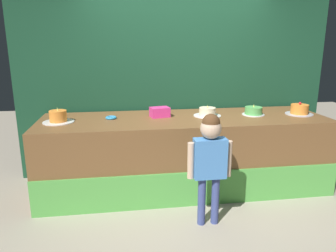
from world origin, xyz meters
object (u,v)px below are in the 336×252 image
object	(u,v)px
pink_box	(160,112)
cake_far_left	(58,117)
cake_far_right	(299,110)
cake_center_left	(207,112)
cake_center_right	(253,111)
child_figure	(210,155)
donut	(111,118)

from	to	relation	value
pink_box	cake_far_left	bearing A→B (deg)	-174.61
cake_far_left	cake_far_right	xyz separation A→B (m)	(3.01, -0.01, -0.00)
cake_center_left	cake_center_right	bearing A→B (deg)	-2.56
child_figure	cake_far_left	world-z (taller)	child_figure
donut	cake_far_right	xyz separation A→B (m)	(2.41, -0.10, 0.04)
donut	cake_center_right	world-z (taller)	cake_center_right
cake_far_left	cake_far_right	size ratio (longest dim) A/B	1.03
child_figure	cake_center_left	world-z (taller)	child_figure
child_figure	cake_far_right	distance (m)	1.70
child_figure	cake_far_right	bearing A→B (deg)	31.44
cake_center_left	cake_center_right	xyz separation A→B (m)	(0.60, -0.03, 0.00)
pink_box	cake_far_left	size ratio (longest dim) A/B	0.64
cake_far_left	cake_center_right	distance (m)	2.41
child_figure	cake_center_right	xyz separation A→B (m)	(0.83, 0.93, 0.22)
child_figure	cake_far_right	world-z (taller)	child_figure
cake_far_left	pink_box	bearing A→B (deg)	5.39
donut	cake_far_right	world-z (taller)	cake_far_right
pink_box	cake_far_right	world-z (taller)	cake_far_right
donut	cake_center_left	world-z (taller)	cake_center_left
donut	cake_center_right	xyz separation A→B (m)	(1.81, -0.05, 0.03)
donut	cake_center_left	xyz separation A→B (m)	(1.21, -0.02, 0.03)
child_figure	cake_center_right	size ratio (longest dim) A/B	4.10
cake_far_left	cake_far_right	bearing A→B (deg)	-0.22
child_figure	donut	size ratio (longest dim) A/B	8.66
child_figure	cake_center_left	xyz separation A→B (m)	(0.23, 0.96, 0.22)
cake_center_left	cake_center_right	world-z (taller)	cake_center_left
cake_center_left	pink_box	bearing A→B (deg)	175.94
child_figure	pink_box	xyz separation A→B (m)	(-0.37, 1.00, 0.23)
cake_center_left	cake_far_right	xyz separation A→B (m)	(1.21, -0.08, 0.01)
cake_center_right	cake_far_left	bearing A→B (deg)	-178.95
pink_box	cake_far_right	xyz separation A→B (m)	(1.81, -0.13, -0.00)
child_figure	donut	xyz separation A→B (m)	(-0.97, 0.98, 0.19)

